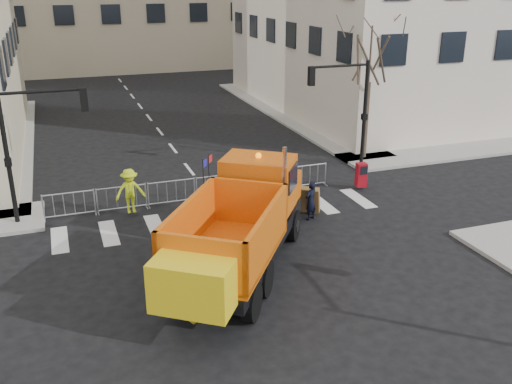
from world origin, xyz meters
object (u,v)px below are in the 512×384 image
object	(u,v)px
cop_b	(274,186)
newspaper_box	(361,175)
cop_a	(311,201)
plow_truck	(240,224)
cop_c	(244,191)
worker	(130,191)

from	to	relation	value
cop_b	newspaper_box	world-z (taller)	cop_b
cop_a	newspaper_box	world-z (taller)	cop_a
plow_truck	cop_a	xyz separation A→B (m)	(4.06, 3.29, -0.99)
cop_a	plow_truck	bearing A→B (deg)	10.50
cop_a	cop_b	distance (m)	2.22
cop_b	cop_c	xyz separation A→B (m)	(-1.39, -0.13, -0.02)
cop_c	newspaper_box	world-z (taller)	cop_c
cop_c	newspaper_box	size ratio (longest dim) A/B	1.44
plow_truck	cop_b	bearing A→B (deg)	3.99
cop_c	newspaper_box	xyz separation A→B (m)	(5.82, 0.44, -0.09)
plow_truck	cop_b	xyz separation A→B (m)	(3.28, 5.38, -0.97)
worker	cop_c	bearing A→B (deg)	-15.68
cop_c	worker	bearing A→B (deg)	-65.69
cop_a	worker	size ratio (longest dim) A/B	0.86
cop_b	newspaper_box	distance (m)	4.44
newspaper_box	worker	bearing A→B (deg)	-175.37
worker	plow_truck	bearing A→B (deg)	-71.33
plow_truck	worker	size ratio (longest dim) A/B	5.40
cop_c	newspaper_box	bearing A→B (deg)	129.32
cop_a	cop_c	world-z (taller)	cop_a
cop_b	cop_c	size ratio (longest dim) A/B	1.02
plow_truck	newspaper_box	size ratio (longest dim) A/B	9.12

